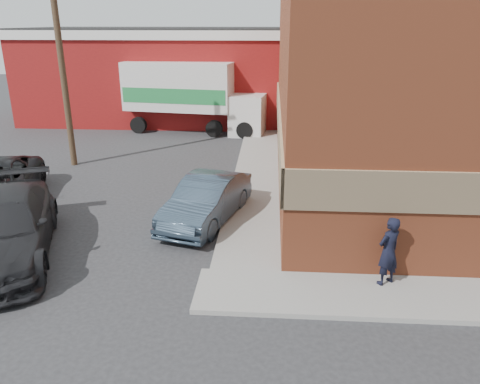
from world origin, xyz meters
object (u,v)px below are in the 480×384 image
(brick_building, at_px, (463,57))
(man, at_px, (388,251))
(utility_pole, at_px, (60,53))
(sedan, at_px, (207,200))
(warehouse, at_px, (161,74))
(box_truck, at_px, (193,92))
(suv_b, at_px, (4,228))

(brick_building, bearing_deg, man, -115.88)
(utility_pole, distance_m, sedan, 9.72)
(utility_pole, bearing_deg, man, -39.34)
(warehouse, distance_m, box_truck, 4.98)
(warehouse, relative_size, utility_pole, 1.81)
(utility_pole, distance_m, suv_b, 9.50)
(man, bearing_deg, brick_building, -150.23)
(warehouse, relative_size, sedan, 3.74)
(sedan, height_order, box_truck, box_truck)
(man, xyz_separation_m, suv_b, (-9.77, 0.88, -0.12))
(brick_building, relative_size, sedan, 4.19)
(warehouse, bearing_deg, utility_pole, -97.77)
(brick_building, relative_size, man, 10.81)
(brick_building, distance_m, man, 11.07)
(brick_building, xyz_separation_m, sedan, (-9.30, -5.77, -3.96))
(utility_pole, bearing_deg, suv_b, -78.83)
(utility_pole, height_order, sedan, utility_pole)
(brick_building, relative_size, box_truck, 2.25)
(brick_building, height_order, utility_pole, brick_building)
(man, height_order, sedan, man)
(box_truck, bearing_deg, brick_building, -22.09)
(utility_pole, bearing_deg, warehouse, 82.23)
(utility_pole, height_order, man, utility_pole)
(man, xyz_separation_m, sedan, (-4.75, 3.61, -0.25))
(sedan, xyz_separation_m, suv_b, (-5.02, -2.73, 0.13))
(box_truck, bearing_deg, utility_pole, -113.35)
(warehouse, distance_m, suv_b, 19.60)
(sedan, bearing_deg, suv_b, -135.54)
(brick_building, bearing_deg, suv_b, -149.32)
(sedan, bearing_deg, man, -21.32)
(man, distance_m, box_truck, 17.84)
(utility_pole, xyz_separation_m, suv_b, (1.68, -8.50, -3.90))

